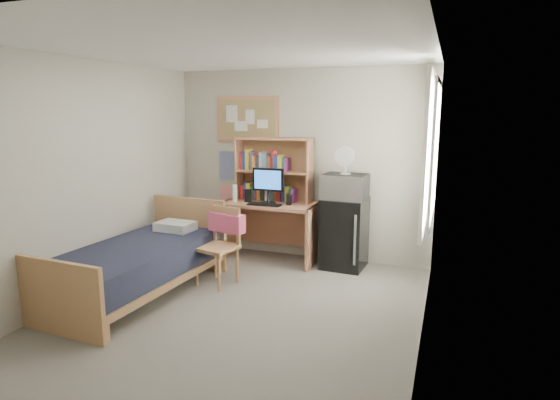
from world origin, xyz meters
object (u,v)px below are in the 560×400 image
(monitor, at_px, (268,187))
(bulletin_board, at_px, (248,119))
(desk_fan, at_px, (346,162))
(desk, at_px, (270,231))
(mini_fridge, at_px, (344,233))
(speaker_right, at_px, (289,199))
(desk_chair, at_px, (217,247))
(bed, at_px, (136,271))
(speaker_left, at_px, (248,196))
(microwave, at_px, (345,187))

(monitor, bearing_deg, bulletin_board, 140.75)
(monitor, height_order, desk_fan, desk_fan)
(desk, xyz_separation_m, mini_fridge, (1.02, 0.05, 0.06))
(desk, height_order, desk_fan, desk_fan)
(speaker_right, height_order, desk_fan, desk_fan)
(desk_chair, xyz_separation_m, desk_fan, (1.27, 1.12, 0.94))
(bed, height_order, speaker_left, speaker_left)
(speaker_right, bearing_deg, desk_chair, -117.34)
(mini_fridge, xyz_separation_m, speaker_right, (-0.73, -0.12, 0.42))
(desk, bearing_deg, speaker_left, -168.69)
(mini_fridge, bearing_deg, bed, -135.11)
(bulletin_board, distance_m, speaker_left, 1.10)
(desk_chair, relative_size, speaker_left, 5.22)
(bulletin_board, distance_m, speaker_right, 1.34)
(desk_chair, height_order, mini_fridge, desk_chair)
(bulletin_board, relative_size, microwave, 1.71)
(monitor, relative_size, microwave, 0.84)
(bulletin_board, height_order, speaker_right, bulletin_board)
(speaker_right, bearing_deg, desk, 168.69)
(bed, bearing_deg, desk_chair, 44.11)
(bulletin_board, relative_size, speaker_right, 6.07)
(bulletin_board, relative_size, speaker_left, 5.31)
(desk, bearing_deg, mini_fridge, 3.73)
(desk, bearing_deg, microwave, 2.62)
(speaker_left, relative_size, speaker_right, 1.14)
(bulletin_board, height_order, bed, bulletin_board)
(bed, xyz_separation_m, speaker_right, (1.24, 1.63, 0.60))
(desk, xyz_separation_m, microwave, (1.02, 0.03, 0.68))
(bulletin_board, relative_size, desk, 0.73)
(monitor, xyz_separation_m, speaker_right, (0.30, -0.00, -0.15))
(mini_fridge, relative_size, microwave, 1.68)
(desk, bearing_deg, monitor, -90.00)
(microwave, bearing_deg, desk_fan, 0.00)
(mini_fridge, bearing_deg, speaker_left, -171.96)
(desk, height_order, desk_chair, desk_chair)
(mini_fridge, relative_size, speaker_left, 5.21)
(mini_fridge, xyz_separation_m, speaker_left, (-1.33, -0.11, 0.44))
(bulletin_board, height_order, desk, bulletin_board)
(speaker_left, bearing_deg, monitor, 0.00)
(speaker_right, bearing_deg, desk_fan, 8.40)
(desk_chair, xyz_separation_m, speaker_right, (0.55, 1.03, 0.42))
(desk, xyz_separation_m, bed, (-0.95, -1.69, -0.12))
(desk_chair, distance_m, mini_fridge, 1.71)
(speaker_left, bearing_deg, microwave, 4.61)
(bulletin_board, bearing_deg, speaker_left, -67.29)
(mini_fridge, height_order, speaker_left, speaker_left)
(bulletin_board, bearing_deg, speaker_right, -27.25)
(desk, distance_m, desk_chair, 1.12)
(bulletin_board, bearing_deg, desk_fan, -11.25)
(desk, relative_size, desk_fan, 4.10)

